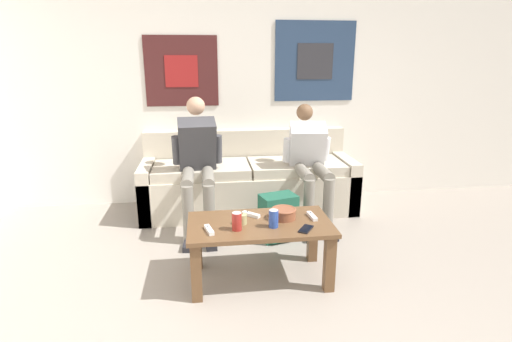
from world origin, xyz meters
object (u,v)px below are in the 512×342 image
Objects in this scene: person_seated_teen at (310,159)px; game_controller_far_center at (251,214)px; pillar_candle at (242,219)px; game_controller_near_left at (209,230)px; drink_can_blue at (274,219)px; game_controller_near_right at (312,216)px; coffee_table at (260,234)px; drink_can_red at (237,221)px; couch at (249,183)px; backpack at (279,218)px; ceramic_bowl at (284,213)px; cell_phone at (306,229)px; person_seated_adult at (197,159)px.

game_controller_far_center is (-0.68, -0.90, -0.16)m from person_seated_teen.
pillar_candle is 0.56× the size of game_controller_near_left.
person_seated_teen is 1.25m from drink_can_blue.
drink_can_blue is at bearing -116.19° from person_seated_teen.
game_controller_near_right is (0.30, 0.13, -0.05)m from drink_can_blue.
game_controller_near_left is 1.01× the size of game_controller_near_right.
coffee_table is 6.82× the size of game_controller_near_left.
drink_can_red is at bearing -115.78° from pillar_candle.
backpack is at bearing -77.00° from couch.
drink_can_blue reaches higher than ceramic_bowl.
game_controller_near_left is 0.65m from cell_phone.
pillar_candle reaches higher than game_controller_far_center.
couch is 1.95× the size of person_seated_teen.
game_controller_near_right is (0.21, -0.01, -0.03)m from ceramic_bowl.
ceramic_bowl is at bearing 23.70° from drink_can_red.
drink_can_blue is 0.25m from game_controller_far_center.
game_controller_near_right is at bearing -11.51° from game_controller_far_center.
couch reaches higher than drink_can_blue.
drink_can_blue is at bearing -89.92° from couch.
cell_phone is (0.29, -0.16, 0.09)m from coffee_table.
game_controller_far_center is at bearing 139.66° from cell_phone.
backpack is 2.26× the size of ceramic_bowl.
coffee_table is 0.17m from pillar_candle.
person_seated_teen is 6.18× the size of ceramic_bowl.
pillar_candle is 0.11m from drink_can_red.
person_seated_adult reaches higher than couch.
person_seated_teen is 8.58× the size of game_controller_far_center.
ceramic_bowl is 0.38m from drink_can_red.
cell_phone is (0.21, -0.07, -0.06)m from drink_can_blue.
pillar_candle is 0.55× the size of cell_phone.
drink_can_blue is at bearing -125.18° from ceramic_bowl.
person_seated_adult reaches higher than game_controller_near_right.
game_controller_far_center is (0.39, -0.89, -0.20)m from person_seated_adult.
person_seated_teen is at bearing 46.71° from backpack.
coffee_table is at bearing -174.30° from game_controller_near_right.
person_seated_adult is 9.68× the size of drink_can_blue.
pillar_candle reaches higher than cell_phone.
backpack is 2.75× the size of game_controller_near_left.
ceramic_bowl is (-0.08, -0.58, 0.29)m from backpack.
ceramic_bowl is 1.45× the size of drink_can_blue.
cell_phone reaches higher than backpack.
game_controller_far_center is at bearing 121.14° from drink_can_blue.
couch reaches higher than cell_phone.
backpack is at bearing -29.43° from person_seated_adult.
person_seated_adult is at bearing 121.55° from cell_phone.
person_seated_teen is at bearing 53.88° from pillar_candle.
game_controller_near_right is (-0.24, -0.99, -0.16)m from person_seated_teen.
ceramic_bowl is 0.24m from cell_phone.
ceramic_bowl is (0.18, 0.05, 0.13)m from coffee_table.
couch is 1.36m from ceramic_bowl.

